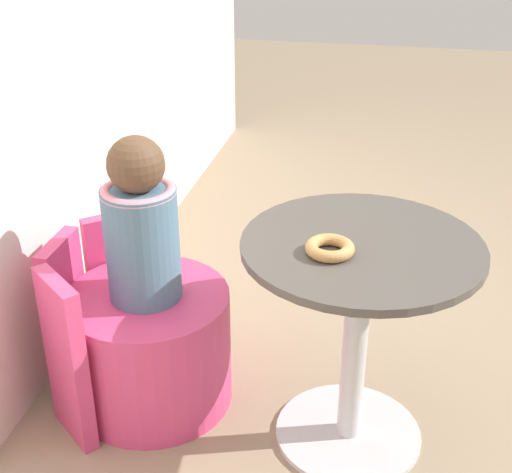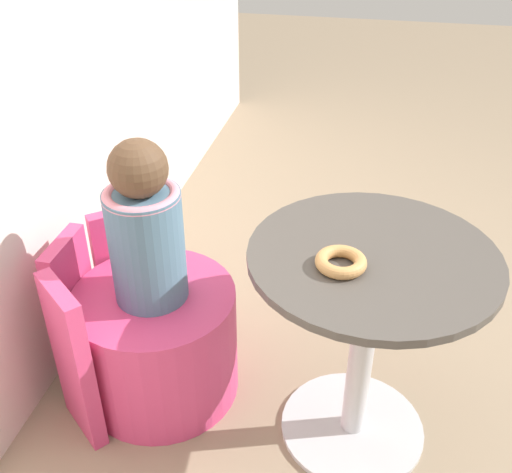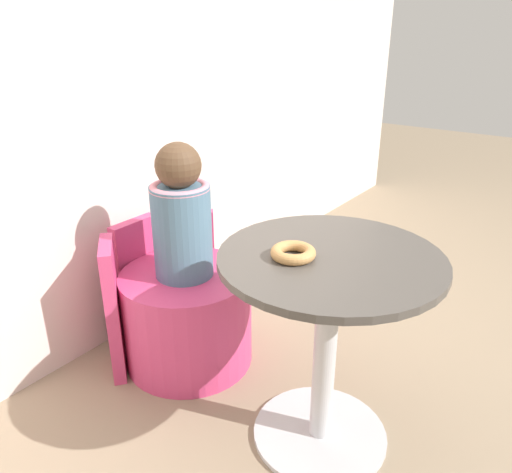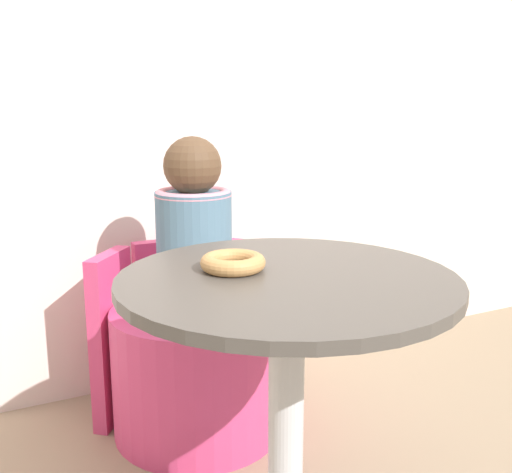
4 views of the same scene
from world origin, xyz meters
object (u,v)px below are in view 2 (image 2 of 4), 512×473
Objects in this scene: child_figure at (145,229)px; donut at (341,262)px; tub_chair at (158,342)px; round_table at (366,315)px.

child_figure reaches higher than donut.
tub_chair is 0.81m from donut.
child_figure is (0.06, 0.69, 0.17)m from round_table.
round_table is at bearing -94.72° from child_figure.
tub_chair is at bearing 76.92° from donut.
child_figure is 3.98× the size of donut.
tub_chair is at bearing 180.00° from child_figure.
donut is at bearing -103.08° from tub_chair.
child_figure is at bearing 85.28° from round_table.
donut is (-0.14, -0.60, 0.52)m from tub_chair.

